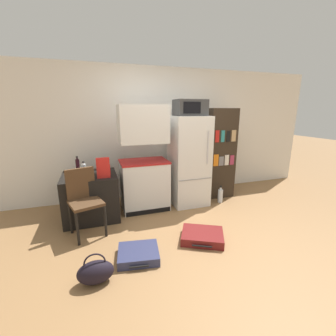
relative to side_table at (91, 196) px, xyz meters
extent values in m
plane|color=olive|center=(1.39, -1.23, -0.36)|extent=(24.00, 24.00, 0.00)
cube|color=white|center=(1.59, 0.77, 0.88)|extent=(6.40, 0.10, 2.48)
cube|color=black|center=(0.00, 0.00, 0.00)|extent=(0.82, 0.74, 0.71)
cube|color=silver|center=(0.89, 0.09, 0.06)|extent=(0.79, 0.56, 0.83)
cube|color=#B21E1E|center=(0.89, 0.09, 0.49)|extent=(0.80, 0.57, 0.03)
cube|color=silver|center=(0.89, 0.09, 1.11)|extent=(0.79, 0.47, 0.61)
cube|color=black|center=(0.89, -0.19, -0.32)|extent=(0.75, 0.01, 0.08)
cube|color=silver|center=(1.71, 0.07, 0.44)|extent=(0.64, 0.60, 1.59)
cube|color=gray|center=(1.71, -0.24, 0.18)|extent=(0.61, 0.01, 0.01)
cylinder|color=silver|center=(1.92, -0.25, 0.73)|extent=(0.02, 0.02, 0.56)
cube|color=#333333|center=(1.71, 0.07, 1.37)|extent=(0.52, 0.38, 0.27)
cube|color=black|center=(1.66, -0.13, 1.37)|extent=(0.30, 0.01, 0.18)
cube|color=#2D2319|center=(2.42, 0.21, 0.50)|extent=(0.55, 0.33, 1.72)
cube|color=orange|center=(2.25, 0.04, 0.42)|extent=(0.10, 0.01, 0.22)
cube|color=slate|center=(2.36, 0.04, 0.40)|extent=(0.10, 0.01, 0.17)
cube|color=silver|center=(2.48, 0.04, 0.41)|extent=(0.09, 0.01, 0.20)
cube|color=#A33351|center=(2.60, 0.04, 0.40)|extent=(0.08, 0.01, 0.18)
cube|color=red|center=(2.25, 0.04, 0.87)|extent=(0.08, 0.01, 0.22)
cube|color=teal|center=(2.36, 0.04, 0.87)|extent=(0.07, 0.01, 0.21)
cube|color=black|center=(2.48, 0.04, 0.86)|extent=(0.07, 0.01, 0.20)
cube|color=tan|center=(2.60, 0.04, 0.87)|extent=(0.09, 0.01, 0.21)
cylinder|color=black|center=(-0.17, 0.32, 0.45)|extent=(0.06, 0.06, 0.19)
cylinder|color=black|center=(-0.17, 0.32, 0.57)|extent=(0.03, 0.03, 0.03)
cylinder|color=black|center=(-0.17, 0.32, 0.59)|extent=(0.03, 0.03, 0.02)
cylinder|color=#AD1914|center=(0.29, -0.10, 0.44)|extent=(0.06, 0.06, 0.16)
cylinder|color=#AD1914|center=(0.29, -0.10, 0.53)|extent=(0.03, 0.03, 0.03)
cylinder|color=black|center=(0.29, -0.10, 0.55)|extent=(0.03, 0.03, 0.02)
cylinder|color=brown|center=(-0.11, -0.30, 0.43)|extent=(0.06, 0.06, 0.15)
cylinder|color=brown|center=(-0.11, -0.30, 0.52)|extent=(0.03, 0.03, 0.03)
cylinder|color=black|center=(-0.11, -0.30, 0.54)|extent=(0.03, 0.03, 0.02)
cylinder|color=silver|center=(-0.07, 0.08, 0.44)|extent=(0.07, 0.07, 0.16)
cylinder|color=silver|center=(-0.07, 0.08, 0.53)|extent=(0.03, 0.03, 0.03)
cylinder|color=black|center=(-0.07, 0.08, 0.55)|extent=(0.04, 0.04, 0.02)
cylinder|color=silver|center=(-0.06, 0.26, 0.38)|extent=(0.15, 0.15, 0.04)
cube|color=red|center=(0.21, -0.22, 0.51)|extent=(0.19, 0.07, 0.30)
cylinder|color=black|center=(-0.17, -0.77, -0.13)|extent=(0.04, 0.04, 0.45)
cylinder|color=black|center=(0.17, -0.66, -0.13)|extent=(0.04, 0.04, 0.45)
cylinder|color=black|center=(-0.28, -0.43, -0.13)|extent=(0.04, 0.04, 0.45)
cylinder|color=black|center=(0.06, -0.32, -0.13)|extent=(0.04, 0.04, 0.45)
cube|color=#4C331E|center=(-0.06, -0.54, 0.12)|extent=(0.50, 0.50, 0.04)
cube|color=#4C331E|center=(-0.11, -0.37, 0.35)|extent=(0.38, 0.16, 0.43)
cube|color=navy|center=(0.50, -1.27, -0.30)|extent=(0.53, 0.48, 0.11)
cylinder|color=black|center=(0.47, -1.49, -0.30)|extent=(0.21, 0.05, 0.02)
cube|color=maroon|center=(1.39, -1.17, -0.30)|extent=(0.68, 0.63, 0.11)
cylinder|color=black|center=(1.28, -1.37, -0.30)|extent=(0.23, 0.13, 0.02)
ellipsoid|color=black|center=(0.02, -1.52, -0.24)|extent=(0.36, 0.20, 0.24)
torus|color=black|center=(0.02, -1.52, -0.13)|extent=(0.21, 0.02, 0.21)
cylinder|color=silver|center=(2.29, -0.12, -0.23)|extent=(0.09, 0.09, 0.25)
cylinder|color=silver|center=(2.29, -0.12, -0.09)|extent=(0.04, 0.04, 0.04)
cylinder|color=black|center=(2.29, -0.12, -0.05)|extent=(0.05, 0.05, 0.03)
camera|label=1|loc=(0.11, -3.56, 1.34)|focal=24.00mm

